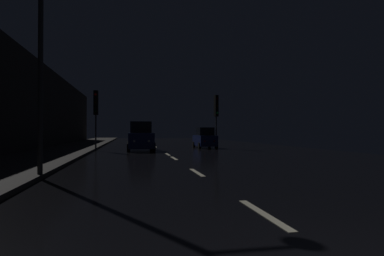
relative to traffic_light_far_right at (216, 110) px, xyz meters
name	(u,v)px	position (x,y,z in m)	size (l,w,h in m)	color
ground	(159,149)	(-5.06, -0.02, -3.43)	(27.10, 84.00, 0.02)	black
sidewalk_left	(68,149)	(-12.41, -0.02, -3.34)	(4.40, 84.00, 0.15)	#33302D
building_facade_left	(18,101)	(-15.01, -3.52, 0.20)	(0.80, 63.00, 7.24)	#2D2B28
lane_centerline	(175,159)	(-5.06, -9.76, -3.41)	(0.16, 27.73, 0.01)	beige
traffic_light_far_right	(216,110)	(0.00, 0.00, 0.00)	(0.38, 0.48, 4.73)	#38383A
traffic_light_far_left	(96,107)	(-10.11, -1.50, -0.02)	(0.35, 0.48, 4.69)	#38383A
streetlamp_overhead	(55,23)	(-9.87, -16.13, 1.62)	(1.70, 0.44, 7.67)	#2D2D30
car_approaching_headlights	(141,137)	(-6.68, -1.81, -2.38)	(2.08, 4.51, 2.27)	#141E51
car_parked_right_far	(205,139)	(-0.80, 1.04, -2.57)	(1.71, 3.69, 1.86)	#141E51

